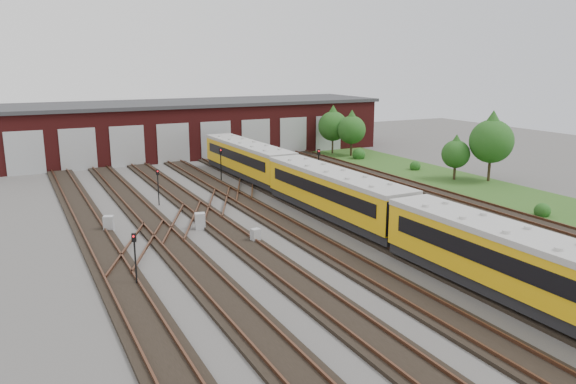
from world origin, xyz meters
name	(u,v)px	position (x,y,z in m)	size (l,w,h in m)	color
ground	(359,248)	(0.00, 0.00, 0.00)	(120.00, 120.00, 0.00)	#4A4744
track_network	(352,244)	(-0.17, 0.59, 0.11)	(30.40, 70.00, 0.33)	black
maintenance_shed	(176,128)	(-0.01, 39.97, 3.20)	(51.00, 12.50, 6.35)	#4F1413
grass_verge	(472,186)	(19.00, 10.00, 0.03)	(8.00, 55.00, 0.05)	#264E1A
metro_train	(334,193)	(2.00, 6.27, 1.95)	(3.05, 47.38, 3.17)	black
signal_mast_0	(135,253)	(-13.35, 0.12, 1.79)	(0.25, 0.24, 2.80)	black
signal_mast_1	(158,183)	(-8.26, 15.86, 1.83)	(0.22, 0.21, 2.88)	black
signal_mast_2	(221,160)	(-0.60, 22.57, 1.99)	(0.27, 0.25, 3.10)	black
signal_mast_3	(319,163)	(6.28, 16.01, 2.20)	(0.31, 0.29, 3.45)	black
relay_cabinet_0	(109,224)	(-12.99, 10.41, 0.54)	(0.65, 0.54, 1.08)	#9FA1A4
relay_cabinet_1	(200,221)	(-7.38, 8.23, 0.56)	(0.67, 0.56, 1.12)	#9FA1A4
relay_cabinet_2	(256,236)	(-5.19, 3.87, 0.45)	(0.54, 0.45, 0.90)	#9FA1A4
relay_cabinet_3	(279,190)	(1.60, 14.59, 0.47)	(0.56, 0.47, 0.93)	#9FA1A4
relay_cabinet_4	(370,216)	(3.76, 4.26, 0.51)	(0.61, 0.51, 1.02)	#9FA1A4
tree_0	(333,123)	(17.18, 31.56, 3.83)	(3.59, 3.59, 5.95)	#302615
tree_1	(352,126)	(18.23, 29.01, 3.55)	(3.34, 3.34, 5.53)	#302615
tree_2	(492,136)	(21.85, 10.84, 4.32)	(4.06, 4.06, 6.72)	#302615
tree_3	(456,151)	(19.43, 12.81, 2.83)	(2.66, 2.66, 4.41)	#302615
bush_0	(543,209)	(16.00, 0.02, 0.59)	(1.18, 1.18, 1.18)	#1B4614
bush_1	(359,153)	(17.92, 26.87, 0.75)	(1.50, 1.50, 1.50)	#1B4614
bush_2	(415,165)	(19.32, 18.46, 0.56)	(1.12, 1.12, 1.12)	#1B4614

